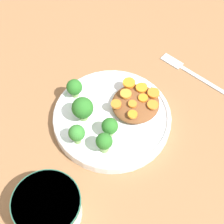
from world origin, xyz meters
name	(u,v)px	position (x,y,z in m)	size (l,w,h in m)	color
ground_plane	(112,121)	(0.00, 0.00, 0.00)	(4.00, 4.00, 0.00)	#8C603D
plate	(112,118)	(0.00, 0.00, 0.01)	(0.26, 0.26, 0.03)	white
dip_bowl	(48,207)	(0.03, -0.24, 0.03)	(0.13, 0.13, 0.06)	white
stew_mound	(136,104)	(0.03, 0.05, 0.03)	(0.10, 0.11, 0.03)	brown
broccoli_floret_0	(110,127)	(0.02, -0.04, 0.05)	(0.03, 0.03, 0.05)	#7FA85B
broccoli_floret_1	(104,142)	(0.04, -0.07, 0.05)	(0.03, 0.03, 0.05)	#7FA85B
broccoli_floret_2	(83,108)	(-0.05, -0.04, 0.06)	(0.05, 0.05, 0.06)	#759E51
broccoli_floret_3	(77,134)	(-0.02, -0.09, 0.05)	(0.03, 0.03, 0.05)	#759E51
broccoli_floret_4	(74,88)	(-0.10, -0.01, 0.05)	(0.04, 0.04, 0.05)	#7FA85B
carrot_slice_0	(126,94)	(0.00, 0.05, 0.05)	(0.03, 0.03, 0.01)	orange
carrot_slice_1	(153,105)	(0.06, 0.06, 0.05)	(0.02, 0.02, 0.00)	orange
carrot_slice_2	(132,104)	(0.03, 0.04, 0.05)	(0.02, 0.02, 0.01)	orange
carrot_slice_3	(133,114)	(0.04, 0.01, 0.05)	(0.02, 0.02, 0.00)	orange
carrot_slice_4	(142,88)	(0.02, 0.08, 0.05)	(0.03, 0.03, 0.00)	orange
carrot_slice_5	(143,98)	(0.04, 0.06, 0.05)	(0.02, 0.02, 0.00)	orange
carrot_slice_6	(153,93)	(0.05, 0.09, 0.05)	(0.03, 0.03, 0.01)	orange
carrot_slice_7	(129,83)	(-0.01, 0.08, 0.05)	(0.03, 0.03, 0.01)	orange
carrot_slice_8	(115,104)	(0.00, 0.01, 0.05)	(0.02, 0.02, 0.01)	orange
fork	(187,70)	(0.05, 0.23, 0.00)	(0.18, 0.03, 0.01)	#B3B3B3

